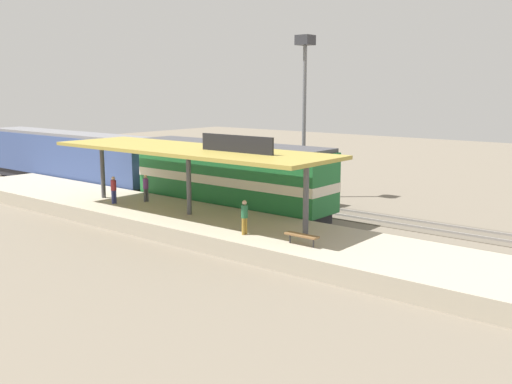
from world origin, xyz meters
The scene contains 13 objects.
ground_plane centered at (2.00, 0.00, 0.00)m, with size 120.00×120.00×0.00m, color #706656.
track_near centered at (0.00, 0.00, 0.03)m, with size 3.20×110.00×0.16m.
track_far centered at (4.60, 0.00, 0.03)m, with size 3.20×110.00×0.16m.
platform centered at (-4.60, 0.00, 0.45)m, with size 6.00×44.00×0.90m, color #A89E89.
station_canopy centered at (-4.60, -0.09, 4.53)m, with size 5.20×18.00×4.70m.
platform_bench centered at (-6.00, -8.74, 1.34)m, with size 0.44×1.70×0.50m.
locomotive centered at (0.00, 0.91, 2.41)m, with size 2.93×14.43×4.44m.
passenger_carriage_single centered at (0.00, 18.91, 2.31)m, with size 2.90×20.00×4.24m.
freight_car centered at (4.60, 3.77, 1.97)m, with size 2.80×12.00×3.54m.
light_mast centered at (7.80, 0.68, 8.40)m, with size 1.10×1.10×11.70m.
person_waiting centered at (-5.39, 5.86, 1.85)m, with size 0.34×0.34×1.71m.
person_walking centered at (-3.69, 4.83, 1.85)m, with size 0.34×0.34×1.71m.
person_boarding centered at (-6.14, -5.44, 1.85)m, with size 0.34×0.34×1.71m.
Camera 1 is at (-27.32, -23.41, 8.03)m, focal length 40.74 mm.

